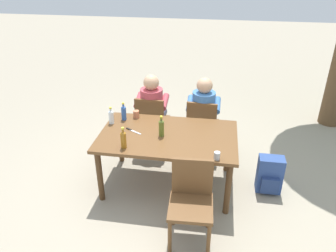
{
  "coord_description": "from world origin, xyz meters",
  "views": [
    {
      "loc": [
        0.54,
        -3.39,
        2.67
      ],
      "look_at": [
        0.0,
        0.0,
        0.85
      ],
      "focal_mm": 35.06,
      "sensor_mm": 36.0,
      "label": 1
    }
  ],
  "objects_px": {
    "chair_far_right": "(202,124)",
    "person_in_white_shirt": "(153,107)",
    "dining_table": "(168,141)",
    "chair_far_left": "(152,120)",
    "person_in_plaid_shirt": "(203,110)",
    "bottle_blue": "(124,112)",
    "backpack_by_near_side": "(270,175)",
    "bottle_amber": "(123,139)",
    "table_knife": "(132,131)",
    "bottle_clear": "(111,116)",
    "bottle_olive": "(161,127)",
    "chair_near_right": "(191,197)",
    "cup_terracotta": "(136,114)",
    "cup_steel": "(217,156)"
  },
  "relations": [
    {
      "from": "chair_far_right",
      "to": "person_in_white_shirt",
      "type": "xyz_separation_m",
      "value": [
        -0.74,
        0.11,
        0.17
      ]
    },
    {
      "from": "dining_table",
      "to": "chair_far_right",
      "type": "distance_m",
      "value": 0.9
    },
    {
      "from": "chair_far_left",
      "to": "person_in_plaid_shirt",
      "type": "height_order",
      "value": "person_in_plaid_shirt"
    },
    {
      "from": "person_in_plaid_shirt",
      "to": "chair_far_left",
      "type": "bearing_deg",
      "value": -171.66
    },
    {
      "from": "person_in_plaid_shirt",
      "to": "bottle_blue",
      "type": "bearing_deg",
      "value": -149.07
    },
    {
      "from": "person_in_plaid_shirt",
      "to": "backpack_by_near_side",
      "type": "relative_size",
      "value": 2.46
    },
    {
      "from": "chair_far_left",
      "to": "bottle_blue",
      "type": "distance_m",
      "value": 0.66
    },
    {
      "from": "bottle_amber",
      "to": "table_knife",
      "type": "relative_size",
      "value": 1.16
    },
    {
      "from": "bottle_clear",
      "to": "backpack_by_near_side",
      "type": "relative_size",
      "value": 0.47
    },
    {
      "from": "backpack_by_near_side",
      "to": "chair_far_right",
      "type": "bearing_deg",
      "value": 140.62
    },
    {
      "from": "dining_table",
      "to": "bottle_olive",
      "type": "xyz_separation_m",
      "value": [
        -0.07,
        -0.03,
        0.19
      ]
    },
    {
      "from": "bottle_blue",
      "to": "backpack_by_near_side",
      "type": "xyz_separation_m",
      "value": [
        1.9,
        -0.25,
        -0.6
      ]
    },
    {
      "from": "bottle_amber",
      "to": "bottle_olive",
      "type": "bearing_deg",
      "value": 41.63
    },
    {
      "from": "bottle_clear",
      "to": "backpack_by_near_side",
      "type": "bearing_deg",
      "value": -3.32
    },
    {
      "from": "chair_near_right",
      "to": "bottle_olive",
      "type": "bearing_deg",
      "value": 119.74
    },
    {
      "from": "chair_far_right",
      "to": "bottle_clear",
      "type": "distance_m",
      "value": 1.33
    },
    {
      "from": "chair_far_right",
      "to": "bottle_olive",
      "type": "distance_m",
      "value": 1.01
    },
    {
      "from": "bottle_blue",
      "to": "backpack_by_near_side",
      "type": "distance_m",
      "value": 2.01
    },
    {
      "from": "person_in_plaid_shirt",
      "to": "bottle_amber",
      "type": "bearing_deg",
      "value": -122.57
    },
    {
      "from": "table_knife",
      "to": "backpack_by_near_side",
      "type": "bearing_deg",
      "value": 1.36
    },
    {
      "from": "person_in_white_shirt",
      "to": "bottle_amber",
      "type": "relative_size",
      "value": 4.64
    },
    {
      "from": "dining_table",
      "to": "bottle_olive",
      "type": "height_order",
      "value": "bottle_olive"
    },
    {
      "from": "chair_far_right",
      "to": "bottle_amber",
      "type": "xyz_separation_m",
      "value": [
        -0.81,
        -1.17,
        0.35
      ]
    },
    {
      "from": "bottle_blue",
      "to": "table_knife",
      "type": "xyz_separation_m",
      "value": [
        0.19,
        -0.29,
        -0.1
      ]
    },
    {
      "from": "dining_table",
      "to": "chair_far_right",
      "type": "height_order",
      "value": "chair_far_right"
    },
    {
      "from": "bottle_clear",
      "to": "table_knife",
      "type": "xyz_separation_m",
      "value": [
        0.32,
        -0.16,
        -0.09
      ]
    },
    {
      "from": "chair_near_right",
      "to": "bottle_clear",
      "type": "height_order",
      "value": "bottle_clear"
    },
    {
      "from": "bottle_amber",
      "to": "table_knife",
      "type": "height_order",
      "value": "bottle_amber"
    },
    {
      "from": "chair_far_right",
      "to": "cup_terracotta",
      "type": "xyz_separation_m",
      "value": [
        -0.86,
        -0.41,
        0.29
      ]
    },
    {
      "from": "person_in_white_shirt",
      "to": "cup_terracotta",
      "type": "relative_size",
      "value": 12.07
    },
    {
      "from": "chair_far_left",
      "to": "person_in_white_shirt",
      "type": "bearing_deg",
      "value": 88.67
    },
    {
      "from": "chair_far_right",
      "to": "bottle_amber",
      "type": "bearing_deg",
      "value": -124.75
    },
    {
      "from": "chair_near_right",
      "to": "chair_far_right",
      "type": "bearing_deg",
      "value": 90.05
    },
    {
      "from": "cup_steel",
      "to": "bottle_amber",
      "type": "bearing_deg",
      "value": 175.95
    },
    {
      "from": "dining_table",
      "to": "chair_far_right",
      "type": "xyz_separation_m",
      "value": [
        0.37,
        0.81,
        -0.16
      ]
    },
    {
      "from": "bottle_clear",
      "to": "cup_steel",
      "type": "height_order",
      "value": "bottle_clear"
    },
    {
      "from": "dining_table",
      "to": "table_knife",
      "type": "relative_size",
      "value": 7.55
    },
    {
      "from": "person_in_plaid_shirt",
      "to": "bottle_amber",
      "type": "height_order",
      "value": "person_in_plaid_shirt"
    },
    {
      "from": "bottle_olive",
      "to": "backpack_by_near_side",
      "type": "relative_size",
      "value": 0.55
    },
    {
      "from": "bottle_blue",
      "to": "bottle_amber",
      "type": "bearing_deg",
      "value": -74.29
    },
    {
      "from": "person_in_white_shirt",
      "to": "table_knife",
      "type": "distance_m",
      "value": 0.9
    },
    {
      "from": "cup_steel",
      "to": "cup_terracotta",
      "type": "bearing_deg",
      "value": 142.51
    },
    {
      "from": "table_knife",
      "to": "backpack_by_near_side",
      "type": "xyz_separation_m",
      "value": [
        1.71,
        0.04,
        -0.5
      ]
    },
    {
      "from": "bottle_olive",
      "to": "bottle_amber",
      "type": "relative_size",
      "value": 1.03
    },
    {
      "from": "bottle_amber",
      "to": "cup_terracotta",
      "type": "xyz_separation_m",
      "value": [
        -0.05,
        0.76,
        -0.06
      ]
    },
    {
      "from": "bottle_amber",
      "to": "backpack_by_near_side",
      "type": "distance_m",
      "value": 1.87
    },
    {
      "from": "dining_table",
      "to": "person_in_white_shirt",
      "type": "bearing_deg",
      "value": 112.1
    },
    {
      "from": "dining_table",
      "to": "chair_far_left",
      "type": "bearing_deg",
      "value": 114.91
    },
    {
      "from": "chair_far_left",
      "to": "bottle_olive",
      "type": "relative_size",
      "value": 3.31
    },
    {
      "from": "bottle_olive",
      "to": "bottle_clear",
      "type": "bearing_deg",
      "value": 162.48
    }
  ]
}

